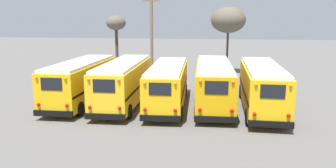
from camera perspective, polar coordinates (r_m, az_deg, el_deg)
name	(u,v)px	position (r m, az deg, el deg)	size (l,w,h in m)	color
ground_plane	(169,104)	(24.58, 0.15, -3.50)	(160.00, 160.00, 0.00)	#5B5956
school_bus_0	(82,81)	(25.47, -14.83, 0.59)	(2.69, 9.57, 3.16)	yellow
school_bus_1	(124,81)	(24.43, -7.66, 0.45)	(2.82, 10.07, 3.18)	yellow
school_bus_2	(168,84)	(23.67, -0.03, 0.02)	(2.85, 9.64, 3.04)	yellow
school_bus_3	(214,83)	(23.90, 7.96, 0.19)	(2.85, 9.97, 3.18)	#E5A00C
school_bus_4	(262,86)	(23.47, 16.00, -0.31)	(2.69, 9.82, 3.18)	yellow
utility_pole	(152,33)	(35.68, -2.88, 8.85)	(1.80, 0.32, 9.26)	#75604C
bare_tree_0	(116,24)	(45.40, -9.03, 10.24)	(2.63, 2.63, 6.71)	#473323
bare_tree_1	(228,20)	(38.26, 10.46, 10.87)	(3.91, 3.91, 7.60)	#473323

